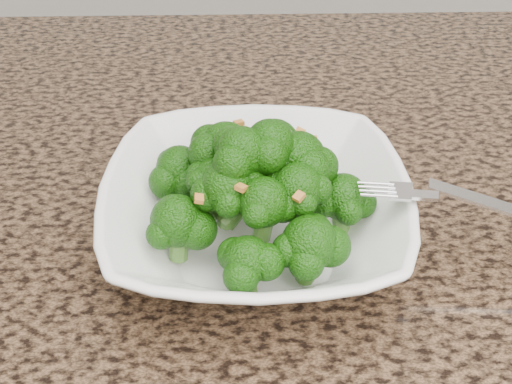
{
  "coord_description": "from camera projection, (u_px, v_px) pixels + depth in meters",
  "views": [
    {
      "loc": [
        -0.14,
        -0.04,
        1.26
      ],
      "look_at": [
        -0.13,
        0.35,
        0.95
      ],
      "focal_mm": 45.0,
      "sensor_mm": 36.0,
      "label": 1
    }
  ],
  "objects": [
    {
      "name": "granite_counter",
      "position": [
        418.0,
        295.0,
        0.5
      ],
      "size": [
        1.64,
        1.04,
        0.03
      ],
      "primitive_type": "cube",
      "color": "brown",
      "rests_on": "cabinet"
    },
    {
      "name": "bowl",
      "position": [
        256.0,
        212.0,
        0.51
      ],
      "size": [
        0.24,
        0.24,
        0.06
      ],
      "primitive_type": "imported",
      "rotation": [
        0.0,
        0.0,
        -0.01
      ],
      "color": "white",
      "rests_on": "granite_counter"
    },
    {
      "name": "broccoli_pile",
      "position": [
        256.0,
        143.0,
        0.47
      ],
      "size": [
        0.21,
        0.21,
        0.07
      ],
      "primitive_type": null,
      "color": "#175109",
      "rests_on": "bowl"
    },
    {
      "name": "garlic_topping",
      "position": [
        256.0,
        96.0,
        0.45
      ],
      "size": [
        0.13,
        0.13,
        0.01
      ],
      "primitive_type": null,
      "color": "#CA8331",
      "rests_on": "broccoli_pile"
    },
    {
      "name": "fork",
      "position": [
        429.0,
        196.0,
        0.47
      ],
      "size": [
        0.17,
        0.07,
        0.01
      ],
      "primitive_type": null,
      "rotation": [
        0.0,
        0.0,
        -0.26
      ],
      "color": "silver",
      "rests_on": "bowl"
    }
  ]
}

